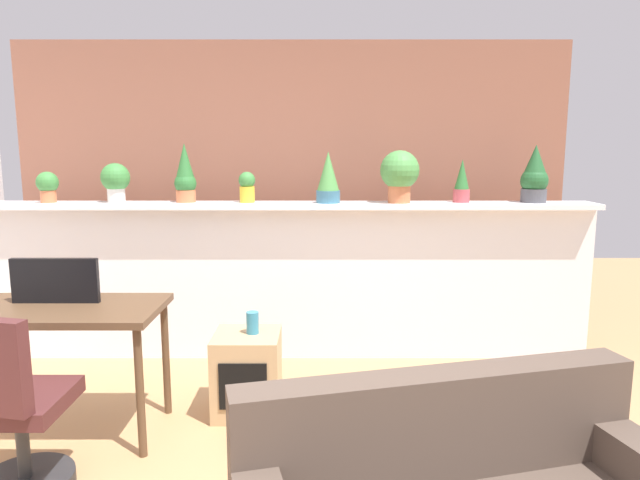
{
  "coord_description": "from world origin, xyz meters",
  "views": [
    {
      "loc": [
        0.24,
        -2.27,
        1.61
      ],
      "look_at": [
        0.23,
        1.24,
        1.05
      ],
      "focal_mm": 31.64,
      "sensor_mm": 36.0,
      "label": 1
    }
  ],
  "objects_px": {
    "potted_plant_1": "(117,180)",
    "side_cube_shelf": "(249,373)",
    "potted_plant_2": "(187,176)",
    "office_chair": "(13,419)",
    "potted_plant_4": "(330,178)",
    "potted_plant_6": "(464,182)",
    "potted_plant_7": "(536,176)",
    "desk": "(64,321)",
    "vase_on_shelf": "(254,323)",
    "potted_plant_0": "(50,185)",
    "potted_plant_5": "(401,173)",
    "tv_monitor": "(57,280)",
    "potted_plant_3": "(249,186)"
  },
  "relations": [
    {
      "from": "vase_on_shelf",
      "to": "potted_plant_4",
      "type": "bearing_deg",
      "value": 62.46
    },
    {
      "from": "office_chair",
      "to": "vase_on_shelf",
      "type": "bearing_deg",
      "value": 41.47
    },
    {
      "from": "potted_plant_1",
      "to": "tv_monitor",
      "type": "relative_size",
      "value": 0.6
    },
    {
      "from": "potted_plant_3",
      "to": "potted_plant_4",
      "type": "xyz_separation_m",
      "value": [
        0.61,
        -0.03,
        0.06
      ]
    },
    {
      "from": "potted_plant_3",
      "to": "desk",
      "type": "xyz_separation_m",
      "value": [
        -0.89,
        -1.22,
        -0.67
      ]
    },
    {
      "from": "potted_plant_1",
      "to": "side_cube_shelf",
      "type": "xyz_separation_m",
      "value": [
        1.1,
        -0.98,
        -1.13
      ]
    },
    {
      "from": "tv_monitor",
      "to": "potted_plant_0",
      "type": "bearing_deg",
      "value": 115.83
    },
    {
      "from": "potted_plant_6",
      "to": "potted_plant_0",
      "type": "bearing_deg",
      "value": -179.58
    },
    {
      "from": "potted_plant_7",
      "to": "side_cube_shelf",
      "type": "relative_size",
      "value": 0.86
    },
    {
      "from": "potted_plant_2",
      "to": "potted_plant_4",
      "type": "distance_m",
      "value": 1.08
    },
    {
      "from": "potted_plant_3",
      "to": "potted_plant_6",
      "type": "xyz_separation_m",
      "value": [
        1.62,
        0.02,
        0.03
      ]
    },
    {
      "from": "potted_plant_5",
      "to": "vase_on_shelf",
      "type": "xyz_separation_m",
      "value": [
        -1.0,
        -0.91,
        -0.87
      ]
    },
    {
      "from": "potted_plant_1",
      "to": "potted_plant_3",
      "type": "relative_size",
      "value": 1.28
    },
    {
      "from": "potted_plant_2",
      "to": "vase_on_shelf",
      "type": "bearing_deg",
      "value": -57.71
    },
    {
      "from": "potted_plant_4",
      "to": "desk",
      "type": "xyz_separation_m",
      "value": [
        -1.5,
        -1.19,
        -0.73
      ]
    },
    {
      "from": "desk",
      "to": "side_cube_shelf",
      "type": "height_order",
      "value": "desk"
    },
    {
      "from": "potted_plant_6",
      "to": "potted_plant_1",
      "type": "bearing_deg",
      "value": 179.9
    },
    {
      "from": "potted_plant_0",
      "to": "tv_monitor",
      "type": "bearing_deg",
      "value": -64.17
    },
    {
      "from": "potted_plant_0",
      "to": "potted_plant_4",
      "type": "xyz_separation_m",
      "value": [
        2.11,
        -0.02,
        0.06
      ]
    },
    {
      "from": "potted_plant_0",
      "to": "desk",
      "type": "bearing_deg",
      "value": -63.43
    },
    {
      "from": "potted_plant_6",
      "to": "side_cube_shelf",
      "type": "relative_size",
      "value": 0.65
    },
    {
      "from": "potted_plant_0",
      "to": "desk",
      "type": "height_order",
      "value": "potted_plant_0"
    },
    {
      "from": "potted_plant_3",
      "to": "potted_plant_6",
      "type": "height_order",
      "value": "potted_plant_6"
    },
    {
      "from": "potted_plant_4",
      "to": "tv_monitor",
      "type": "height_order",
      "value": "potted_plant_4"
    },
    {
      "from": "potted_plant_6",
      "to": "potted_plant_7",
      "type": "bearing_deg",
      "value": -0.61
    },
    {
      "from": "potted_plant_3",
      "to": "potted_plant_7",
      "type": "distance_m",
      "value": 2.16
    },
    {
      "from": "potted_plant_4",
      "to": "tv_monitor",
      "type": "xyz_separation_m",
      "value": [
        -1.56,
        -1.11,
        -0.52
      ]
    },
    {
      "from": "potted_plant_2",
      "to": "office_chair",
      "type": "relative_size",
      "value": 0.49
    },
    {
      "from": "potted_plant_2",
      "to": "potted_plant_7",
      "type": "distance_m",
      "value": 2.63
    },
    {
      "from": "potted_plant_1",
      "to": "desk",
      "type": "relative_size",
      "value": 0.27
    },
    {
      "from": "potted_plant_0",
      "to": "potted_plant_5",
      "type": "relative_size",
      "value": 0.6
    },
    {
      "from": "potted_plant_2",
      "to": "office_chair",
      "type": "xyz_separation_m",
      "value": [
        -0.4,
        -1.85,
        -1.03
      ]
    },
    {
      "from": "potted_plant_1",
      "to": "vase_on_shelf",
      "type": "relative_size",
      "value": 2.19
    },
    {
      "from": "potted_plant_4",
      "to": "potted_plant_6",
      "type": "xyz_separation_m",
      "value": [
        1.01,
        0.05,
        -0.03
      ]
    },
    {
      "from": "potted_plant_3",
      "to": "desk",
      "type": "bearing_deg",
      "value": -126.26
    },
    {
      "from": "potted_plant_7",
      "to": "potted_plant_3",
      "type": "bearing_deg",
      "value": -179.7
    },
    {
      "from": "potted_plant_2",
      "to": "potted_plant_5",
      "type": "height_order",
      "value": "potted_plant_2"
    },
    {
      "from": "potted_plant_3",
      "to": "office_chair",
      "type": "height_order",
      "value": "potted_plant_3"
    },
    {
      "from": "potted_plant_0",
      "to": "potted_plant_6",
      "type": "bearing_deg",
      "value": 0.42
    },
    {
      "from": "potted_plant_2",
      "to": "tv_monitor",
      "type": "distance_m",
      "value": 1.36
    },
    {
      "from": "potted_plant_1",
      "to": "tv_monitor",
      "type": "height_order",
      "value": "potted_plant_1"
    },
    {
      "from": "potted_plant_7",
      "to": "desk",
      "type": "distance_m",
      "value": 3.38
    },
    {
      "from": "potted_plant_2",
      "to": "potted_plant_6",
      "type": "xyz_separation_m",
      "value": [
        2.09,
        -0.0,
        -0.05
      ]
    },
    {
      "from": "potted_plant_4",
      "to": "office_chair",
      "type": "relative_size",
      "value": 0.42
    },
    {
      "from": "desk",
      "to": "office_chair",
      "type": "relative_size",
      "value": 1.21
    },
    {
      "from": "potted_plant_2",
      "to": "tv_monitor",
      "type": "relative_size",
      "value": 0.91
    },
    {
      "from": "potted_plant_6",
      "to": "office_chair",
      "type": "distance_m",
      "value": 3.25
    },
    {
      "from": "potted_plant_7",
      "to": "office_chair",
      "type": "xyz_separation_m",
      "value": [
        -3.03,
        -1.84,
        -1.02
      ]
    },
    {
      "from": "desk",
      "to": "side_cube_shelf",
      "type": "bearing_deg",
      "value": 14.76
    },
    {
      "from": "potted_plant_3",
      "to": "vase_on_shelf",
      "type": "relative_size",
      "value": 1.71
    }
  ]
}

